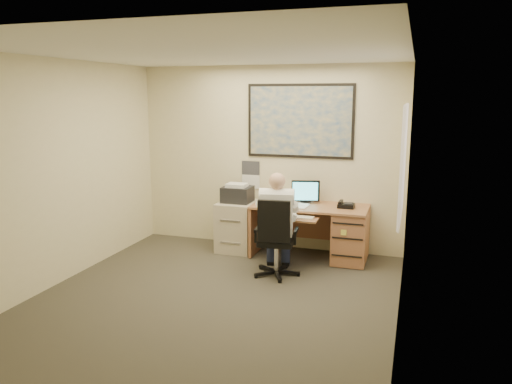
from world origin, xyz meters
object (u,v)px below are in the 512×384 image
(office_chair, at_px, (275,253))
(person, at_px, (277,224))
(desk, at_px, (334,229))
(filing_cabinet, at_px, (238,221))

(office_chair, distance_m, person, 0.37)
(office_chair, xyz_separation_m, person, (0.01, 0.08, 0.36))
(office_chair, bearing_deg, person, 79.18)
(desk, xyz_separation_m, office_chair, (-0.60, -0.91, -0.14))
(office_chair, bearing_deg, desk, 50.05)
(person, bearing_deg, office_chair, -105.55)
(filing_cabinet, bearing_deg, person, -44.35)
(filing_cabinet, relative_size, person, 0.76)
(office_chair, bearing_deg, filing_cabinet, 125.75)
(desk, height_order, office_chair, desk)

